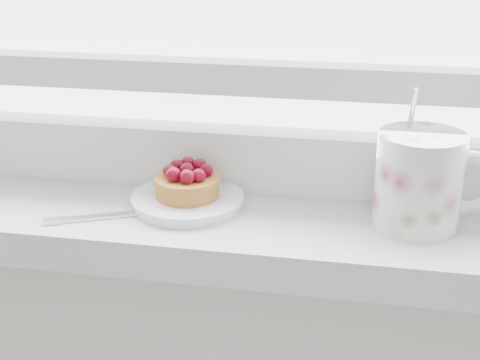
% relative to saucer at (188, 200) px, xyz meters
% --- Properties ---
extents(saucer, '(0.12, 0.12, 0.01)m').
position_rel_saucer_xyz_m(saucer, '(0.00, 0.00, 0.00)').
color(saucer, white).
rests_on(saucer, windowsill).
extents(raspberry_tart, '(0.07, 0.07, 0.04)m').
position_rel_saucer_xyz_m(raspberry_tart, '(0.00, 0.00, 0.02)').
color(raspberry_tart, '#975B21').
rests_on(raspberry_tart, saucer).
extents(floral_mug, '(0.13, 0.09, 0.14)m').
position_rel_saucer_xyz_m(floral_mug, '(0.25, -0.00, 0.05)').
color(floral_mug, silver).
rests_on(floral_mug, windowsill).
extents(fork, '(0.18, 0.09, 0.00)m').
position_rel_saucer_xyz_m(fork, '(-0.05, -0.04, -0.00)').
color(fork, silver).
rests_on(fork, windowsill).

